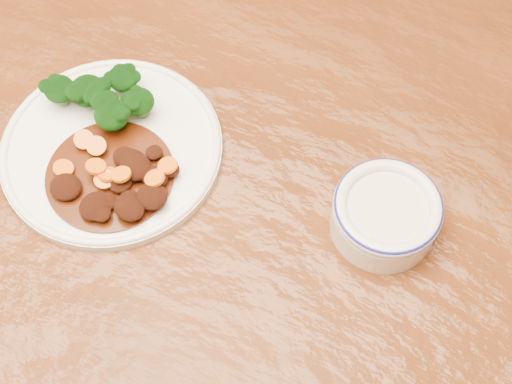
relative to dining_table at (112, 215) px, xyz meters
The scene contains 6 objects.
ground 0.67m from the dining_table, ahead, with size 4.00×4.00×0.00m, color #4B2C12.
dining_table is the anchor object (origin of this frame).
dinner_plate 0.10m from the dining_table, 104.44° to the left, with size 0.24×0.24×0.01m.
broccoli_florets 0.14m from the dining_table, 120.53° to the left, with size 0.12×0.08×0.04m.
mince_stew 0.10m from the dining_table, ahead, with size 0.14×0.13×0.03m.
dip_bowl 0.32m from the dining_table, 21.65° to the left, with size 0.11×0.11×0.05m.
Camera 1 is at (0.34, -0.23, 1.40)m, focal length 50.00 mm.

